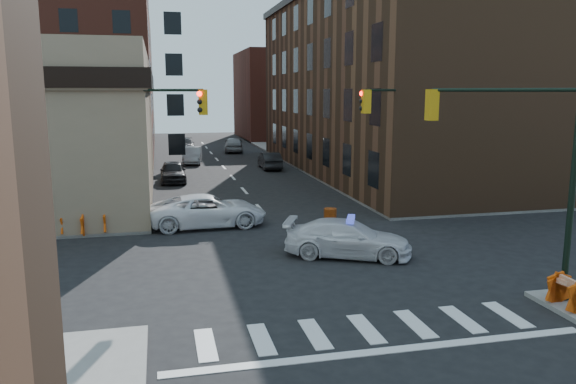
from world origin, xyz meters
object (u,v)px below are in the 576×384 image
pedestrian_a (139,204)px  barrel_bank (210,213)px  pickup (208,211)px  barricade_nw_a (74,225)px  parked_car_wnear (173,172)px  pedestrian_b (94,209)px  police_car (348,238)px  parked_car_enear (270,161)px  barricade_se_a (567,294)px  parked_car_wfar (192,155)px  barrel_road (330,220)px

pedestrian_a → barrel_bank: (3.46, -1.08, -0.42)m
pickup → barricade_nw_a: pickup is taller
parked_car_wnear → pedestrian_b: bearing=-106.9°
police_car → pedestrian_b: bearing=78.5°
parked_car_enear → barricade_nw_a: parked_car_enear is taller
pickup → pedestrian_a: 3.75m
barricade_se_a → barricade_nw_a: (-15.80, 12.63, 0.04)m
parked_car_wfar → pedestrian_a: 23.50m
police_car → parked_car_enear: size_ratio=1.17×
police_car → pedestrian_a: pedestrian_a is taller
pedestrian_b → barrel_road: pedestrian_b is taller
barrel_bank → pedestrian_a: bearing=162.6°
parked_car_wfar → barrel_road: parked_car_wfar is taller
barrel_bank → barricade_nw_a: 6.43m
pedestrian_a → pedestrian_b: (-2.11, -0.89, 0.01)m
barrel_road → barricade_se_a: 11.90m
police_car → pedestrian_a: bearing=69.0°
parked_car_wfar → pedestrian_a: bearing=-93.4°
pickup → parked_car_enear: size_ratio=1.31×
police_car → barrel_bank: (-4.94, 7.04, -0.21)m
parked_car_enear → barricade_nw_a: bearing=58.5°
police_car → barrel_bank: police_car is taller
police_car → barrel_road: 4.25m
barricade_se_a → barricade_nw_a: 20.23m
parked_car_wnear → barrel_road: 18.00m
pedestrian_b → barrel_road: bearing=-3.2°
pickup → barricade_se_a: (9.65, -13.41, -0.24)m
police_car → barricade_se_a: bearing=-123.7°
police_car → parked_car_enear: 26.17m
parked_car_wnear → parked_car_wfar: size_ratio=0.99×
parked_car_enear → pedestrian_b: pedestrian_b is taller
barricade_se_a → barricade_nw_a: bearing=38.3°
pickup → barricade_nw_a: bearing=94.8°
parked_car_wfar → barrel_bank: 24.24m
pickup → pedestrian_a: size_ratio=3.58×
parked_car_wfar → barricade_se_a: bearing=-70.3°
parked_car_wfar → barrel_road: bearing=-73.2°
pedestrian_a → pedestrian_b: size_ratio=0.99×
pedestrian_b → barrel_road: 11.48m
parked_car_wfar → barrel_road: 27.50m
police_car → barrel_bank: size_ratio=4.79×
parked_car_wfar → pedestrian_b: 24.82m
police_car → parked_car_wfar: size_ratio=1.12×
pickup → barrel_road: 6.04m
barricade_nw_a → parked_car_enear: bearing=70.4°
parked_car_enear → barrel_road: (-1.39, -21.89, -0.18)m
pedestrian_a → barricade_nw_a: bearing=-105.0°
police_car → pickup: (-5.07, 6.42, 0.05)m
barrel_road → pedestrian_a: bearing=156.4°
pedestrian_b → barrel_bank: (5.57, -0.20, -0.42)m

